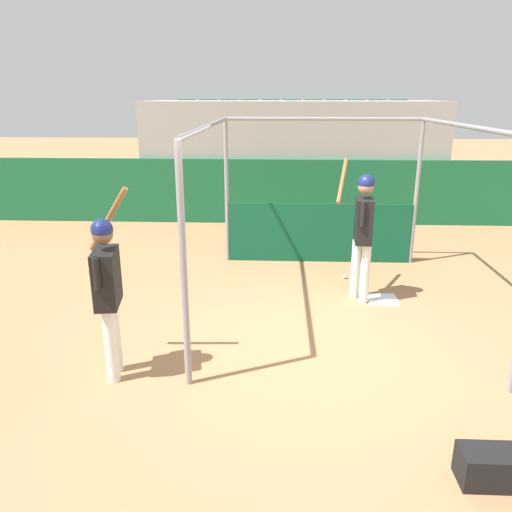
{
  "coord_description": "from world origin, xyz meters",
  "views": [
    {
      "loc": [
        -0.31,
        -5.31,
        2.86
      ],
      "look_at": [
        -0.58,
        0.41,
        1.01
      ],
      "focal_mm": 35.0,
      "sensor_mm": 36.0,
      "label": 1
    }
  ],
  "objects_px": {
    "equipment_bag": "(505,467)",
    "player_batter": "(363,225)",
    "baseball": "(345,276)",
    "player_waiting": "(107,285)"
  },
  "relations": [
    {
      "from": "equipment_bag",
      "to": "baseball",
      "type": "distance_m",
      "value": 4.53
    },
    {
      "from": "equipment_bag",
      "to": "player_batter",
      "type": "bearing_deg",
      "value": 99.21
    },
    {
      "from": "player_batter",
      "to": "baseball",
      "type": "height_order",
      "value": "player_batter"
    },
    {
      "from": "equipment_bag",
      "to": "player_waiting",
      "type": "bearing_deg",
      "value": 158.02
    },
    {
      "from": "baseball",
      "to": "player_waiting",
      "type": "bearing_deg",
      "value": -132.49
    },
    {
      "from": "player_batter",
      "to": "equipment_bag",
      "type": "xyz_separation_m",
      "value": [
        0.59,
        -3.61,
        -0.98
      ]
    },
    {
      "from": "player_batter",
      "to": "baseball",
      "type": "xyz_separation_m",
      "value": [
        -0.09,
        0.87,
        -1.08
      ]
    },
    {
      "from": "player_batter",
      "to": "baseball",
      "type": "bearing_deg",
      "value": 9.36
    },
    {
      "from": "player_waiting",
      "to": "equipment_bag",
      "type": "relative_size",
      "value": 2.84
    },
    {
      "from": "player_batter",
      "to": "equipment_bag",
      "type": "distance_m",
      "value": 3.78
    }
  ]
}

